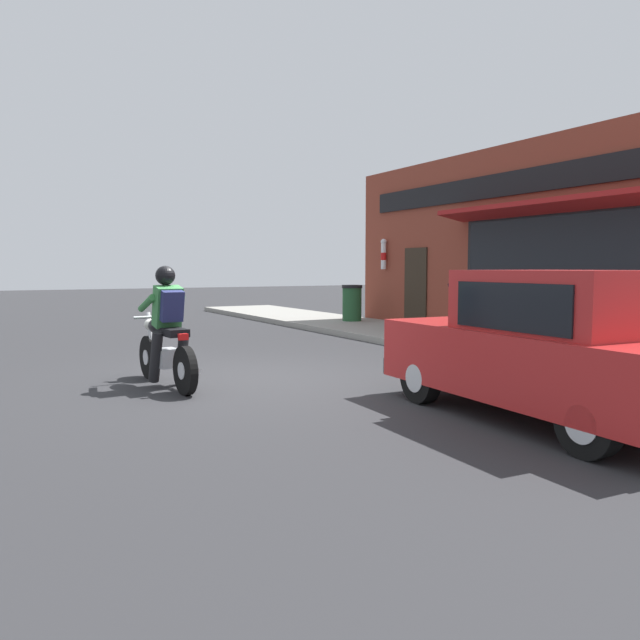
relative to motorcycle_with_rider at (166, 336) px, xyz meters
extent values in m
plane|color=#2B2B2D|center=(1.16, -0.04, -0.68)|extent=(80.00, 80.00, 0.00)
cube|color=gray|center=(6.40, 2.96, -0.61)|extent=(2.60, 22.00, 0.14)
cube|color=brown|center=(7.95, 1.68, 1.42)|extent=(0.50, 10.73, 4.20)
cube|color=black|center=(7.68, 0.34, 0.87)|extent=(0.04, 4.51, 2.10)
cube|color=black|center=(7.70, 0.34, 0.87)|extent=(0.02, 4.72, 2.20)
cube|color=#2D2319|center=(7.68, 4.63, 0.37)|extent=(0.04, 0.90, 2.10)
cube|color=maroon|center=(7.35, 0.34, 2.07)|extent=(0.81, 5.15, 0.24)
cube|color=black|center=(7.67, 1.68, 2.67)|extent=(0.06, 9.12, 0.50)
cylinder|color=white|center=(7.60, 5.97, 1.22)|extent=(0.14, 0.14, 0.70)
cylinder|color=red|center=(7.60, 5.97, 1.22)|extent=(0.15, 0.15, 0.20)
sphere|color=silver|center=(7.60, 5.97, 1.62)|extent=(0.16, 0.16, 0.16)
cylinder|color=black|center=(-0.06, 0.72, -0.37)|extent=(0.15, 0.63, 0.62)
cylinder|color=silver|center=(-0.06, 0.72, -0.37)|extent=(0.14, 0.23, 0.22)
cylinder|color=black|center=(0.05, -0.68, -0.37)|extent=(0.15, 0.63, 0.62)
cylinder|color=silver|center=(0.05, -0.68, -0.37)|extent=(0.14, 0.23, 0.22)
cube|color=silver|center=(0.00, -0.03, -0.29)|extent=(0.31, 0.42, 0.24)
ellipsoid|color=black|center=(-0.02, 0.22, 0.12)|extent=(0.34, 0.54, 0.24)
cube|color=black|center=(0.02, -0.26, 0.08)|extent=(0.30, 0.58, 0.10)
cylinder|color=silver|center=(-0.05, 0.62, -0.05)|extent=(0.10, 0.33, 0.68)
cylinder|color=silver|center=(-0.04, 0.50, 0.23)|extent=(0.56, 0.09, 0.04)
sphere|color=silver|center=(-0.06, 0.67, 0.11)|extent=(0.16, 0.16, 0.16)
cylinder|color=silver|center=(0.19, -0.41, -0.39)|extent=(0.12, 0.55, 0.08)
cube|color=red|center=(0.05, -0.63, 0.05)|extent=(0.12, 0.07, 0.08)
cylinder|color=black|center=(-0.17, -0.11, -0.25)|extent=(0.17, 0.36, 0.71)
cylinder|color=black|center=(0.19, -0.08, -0.25)|extent=(0.17, 0.36, 0.71)
cube|color=#387F42|center=(0.00, -0.08, 0.40)|extent=(0.37, 0.35, 0.57)
cylinder|color=#387F42|center=(-0.21, 0.14, 0.44)|extent=(0.13, 0.53, 0.26)
cylinder|color=#387F42|center=(0.18, 0.18, 0.44)|extent=(0.13, 0.53, 0.26)
sphere|color=black|center=(0.00, -0.02, 0.81)|extent=(0.26, 0.26, 0.26)
cube|color=navy|center=(0.02, -0.24, 0.42)|extent=(0.30, 0.26, 0.42)
cylinder|color=black|center=(2.35, -2.45, -0.38)|extent=(0.21, 0.61, 0.60)
cylinder|color=silver|center=(2.35, -2.45, -0.38)|extent=(0.21, 0.34, 0.33)
cylinder|color=black|center=(3.79, -2.52, -0.38)|extent=(0.21, 0.61, 0.60)
cylinder|color=silver|center=(3.79, -2.52, -0.38)|extent=(0.21, 0.34, 0.33)
cylinder|color=black|center=(2.25, -4.85, -0.38)|extent=(0.21, 0.61, 0.60)
cylinder|color=silver|center=(2.25, -4.85, -0.38)|extent=(0.21, 0.34, 0.33)
cube|color=red|center=(3.02, -3.69, -0.08)|extent=(1.80, 3.77, 0.70)
cube|color=red|center=(3.01, -3.94, 0.56)|extent=(1.52, 1.96, 0.66)
cube|color=black|center=(3.05, -3.07, 0.51)|extent=(1.34, 0.41, 0.51)
cube|color=black|center=(2.29, -3.90, 0.54)|extent=(0.10, 1.52, 0.46)
cube|color=black|center=(3.73, -3.97, 0.54)|extent=(0.10, 1.52, 0.46)
cube|color=silver|center=(2.60, -1.80, 0.04)|extent=(0.24, 0.05, 0.14)
cube|color=silver|center=(3.61, -1.85, 0.04)|extent=(0.24, 0.05, 0.14)
cube|color=#28282B|center=(3.10, -1.86, -0.33)|extent=(1.61, 0.19, 0.20)
cylinder|color=#23512D|center=(6.76, 6.24, -0.09)|extent=(0.52, 0.52, 0.90)
cylinder|color=black|center=(6.76, 6.24, 0.40)|extent=(0.56, 0.56, 0.08)
camera|label=1|loc=(-2.17, -8.25, 0.92)|focal=35.00mm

